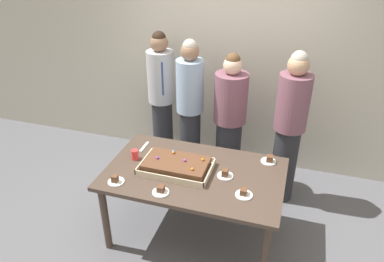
{
  "coord_description": "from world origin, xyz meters",
  "views": [
    {
      "loc": [
        0.81,
        -2.66,
        2.75
      ],
      "look_at": [
        -0.07,
        0.15,
        1.12
      ],
      "focal_mm": 33.83,
      "sensor_mm": 36.0,
      "label": 1
    }
  ],
  "objects_px": {
    "plated_slice_near_right": "(225,174)",
    "plated_slice_far_left": "(269,160)",
    "plated_slice_near_left": "(244,193)",
    "cake_server_utensil": "(144,147)",
    "plated_slice_center_front": "(116,180)",
    "person_serving_front": "(289,127)",
    "person_green_shirt_behind": "(190,110)",
    "person_far_right_suit": "(162,98)",
    "sheet_cake": "(176,165)",
    "party_table": "(194,180)",
    "drink_cup_nearest": "(135,155)",
    "plated_slice_far_right": "(161,190)",
    "person_striped_tie_right": "(230,121)"
  },
  "relations": [
    {
      "from": "plated_slice_near_right",
      "to": "plated_slice_far_left",
      "type": "distance_m",
      "value": 0.51
    },
    {
      "from": "plated_slice_near_left",
      "to": "cake_server_utensil",
      "type": "height_order",
      "value": "plated_slice_near_left"
    },
    {
      "from": "plated_slice_near_right",
      "to": "plated_slice_center_front",
      "type": "height_order",
      "value": "plated_slice_near_right"
    },
    {
      "from": "person_serving_front",
      "to": "person_green_shirt_behind",
      "type": "distance_m",
      "value": 1.14
    },
    {
      "from": "plated_slice_far_left",
      "to": "person_far_right_suit",
      "type": "relative_size",
      "value": 0.09
    },
    {
      "from": "plated_slice_near_left",
      "to": "person_far_right_suit",
      "type": "height_order",
      "value": "person_far_right_suit"
    },
    {
      "from": "plated_slice_far_left",
      "to": "person_far_right_suit",
      "type": "xyz_separation_m",
      "value": [
        -1.45,
        0.83,
        0.13
      ]
    },
    {
      "from": "sheet_cake",
      "to": "plated_slice_far_left",
      "type": "height_order",
      "value": "sheet_cake"
    },
    {
      "from": "plated_slice_center_front",
      "to": "person_far_right_suit",
      "type": "bearing_deg",
      "value": 96.4
    },
    {
      "from": "party_table",
      "to": "person_serving_front",
      "type": "xyz_separation_m",
      "value": [
        0.79,
        0.89,
        0.23
      ]
    },
    {
      "from": "plated_slice_near_left",
      "to": "person_serving_front",
      "type": "xyz_separation_m",
      "value": [
        0.28,
        1.08,
        0.13
      ]
    },
    {
      "from": "plated_slice_near_right",
      "to": "plated_slice_center_front",
      "type": "relative_size",
      "value": 1.0
    },
    {
      "from": "drink_cup_nearest",
      "to": "person_far_right_suit",
      "type": "relative_size",
      "value": 0.06
    },
    {
      "from": "plated_slice_far_right",
      "to": "plated_slice_center_front",
      "type": "distance_m",
      "value": 0.44
    },
    {
      "from": "sheet_cake",
      "to": "drink_cup_nearest",
      "type": "xyz_separation_m",
      "value": [
        -0.45,
        0.05,
        0.0
      ]
    },
    {
      "from": "sheet_cake",
      "to": "person_striped_tie_right",
      "type": "height_order",
      "value": "person_striped_tie_right"
    },
    {
      "from": "plated_slice_far_right",
      "to": "person_striped_tie_right",
      "type": "distance_m",
      "value": 1.4
    },
    {
      "from": "drink_cup_nearest",
      "to": "plated_slice_far_left",
      "type": "bearing_deg",
      "value": 15.04
    },
    {
      "from": "plated_slice_near_right",
      "to": "cake_server_utensil",
      "type": "relative_size",
      "value": 0.75
    },
    {
      "from": "sheet_cake",
      "to": "person_serving_front",
      "type": "bearing_deg",
      "value": 42.97
    },
    {
      "from": "party_table",
      "to": "plated_slice_far_left",
      "type": "height_order",
      "value": "plated_slice_far_left"
    },
    {
      "from": "plated_slice_near_left",
      "to": "plated_slice_far_left",
      "type": "xyz_separation_m",
      "value": [
        0.15,
        0.58,
        0.0
      ]
    },
    {
      "from": "plated_slice_near_left",
      "to": "cake_server_utensil",
      "type": "relative_size",
      "value": 0.75
    },
    {
      "from": "plated_slice_near_left",
      "to": "drink_cup_nearest",
      "type": "relative_size",
      "value": 1.5
    },
    {
      "from": "sheet_cake",
      "to": "plated_slice_far_left",
      "type": "xyz_separation_m",
      "value": [
        0.82,
        0.39,
        -0.02
      ]
    },
    {
      "from": "person_serving_front",
      "to": "person_striped_tie_right",
      "type": "height_order",
      "value": "person_serving_front"
    },
    {
      "from": "plated_slice_far_right",
      "to": "person_green_shirt_behind",
      "type": "bearing_deg",
      "value": 96.93
    },
    {
      "from": "plated_slice_near_left",
      "to": "drink_cup_nearest",
      "type": "bearing_deg",
      "value": 168.18
    },
    {
      "from": "plated_slice_far_right",
      "to": "person_striped_tie_right",
      "type": "relative_size",
      "value": 0.09
    },
    {
      "from": "person_green_shirt_behind",
      "to": "person_striped_tie_right",
      "type": "bearing_deg",
      "value": 82.49
    },
    {
      "from": "party_table",
      "to": "person_far_right_suit",
      "type": "xyz_separation_m",
      "value": [
        -0.8,
        1.21,
        0.24
      ]
    },
    {
      "from": "plated_slice_far_left",
      "to": "sheet_cake",
      "type": "bearing_deg",
      "value": -154.6
    },
    {
      "from": "party_table",
      "to": "plated_slice_far_left",
      "type": "relative_size",
      "value": 11.09
    },
    {
      "from": "plated_slice_center_front",
      "to": "person_green_shirt_behind",
      "type": "relative_size",
      "value": 0.09
    },
    {
      "from": "party_table",
      "to": "plated_slice_near_right",
      "type": "height_order",
      "value": "plated_slice_near_right"
    },
    {
      "from": "plated_slice_center_front",
      "to": "plated_slice_near_left",
      "type": "bearing_deg",
      "value": 8.32
    },
    {
      "from": "plated_slice_far_left",
      "to": "plated_slice_far_right",
      "type": "height_order",
      "value": "plated_slice_far_left"
    },
    {
      "from": "sheet_cake",
      "to": "drink_cup_nearest",
      "type": "distance_m",
      "value": 0.45
    },
    {
      "from": "party_table",
      "to": "plated_slice_far_right",
      "type": "bearing_deg",
      "value": -116.68
    },
    {
      "from": "drink_cup_nearest",
      "to": "person_striped_tie_right",
      "type": "relative_size",
      "value": 0.06
    },
    {
      "from": "party_table",
      "to": "drink_cup_nearest",
      "type": "height_order",
      "value": "drink_cup_nearest"
    },
    {
      "from": "cake_server_utensil",
      "to": "person_striped_tie_right",
      "type": "distance_m",
      "value": 1.04
    },
    {
      "from": "sheet_cake",
      "to": "plated_slice_center_front",
      "type": "xyz_separation_m",
      "value": [
        -0.45,
        -0.35,
        -0.02
      ]
    },
    {
      "from": "party_table",
      "to": "plated_slice_near_right",
      "type": "xyz_separation_m",
      "value": [
        0.29,
        0.02,
        0.11
      ]
    },
    {
      "from": "sheet_cake",
      "to": "plated_slice_near_left",
      "type": "distance_m",
      "value": 0.7
    },
    {
      "from": "plated_slice_near_right",
      "to": "person_green_shirt_behind",
      "type": "xyz_separation_m",
      "value": [
        -0.64,
        0.94,
        0.13
      ]
    },
    {
      "from": "plated_slice_far_right",
      "to": "drink_cup_nearest",
      "type": "distance_m",
      "value": 0.6
    },
    {
      "from": "party_table",
      "to": "cake_server_utensil",
      "type": "distance_m",
      "value": 0.69
    },
    {
      "from": "plated_slice_far_left",
      "to": "cake_server_utensil",
      "type": "xyz_separation_m",
      "value": [
        -1.28,
        -0.11,
        -0.02
      ]
    },
    {
      "from": "person_serving_front",
      "to": "plated_slice_far_left",
      "type": "bearing_deg",
      "value": 31.62
    }
  ]
}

